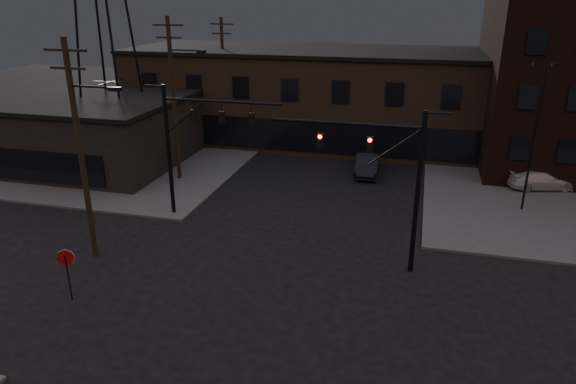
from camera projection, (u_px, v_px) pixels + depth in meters
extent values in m
plane|color=black|center=(257.00, 301.00, 22.79)|extent=(140.00, 140.00, 0.00)
cube|color=#474744|center=(105.00, 141.00, 47.87)|extent=(30.00, 30.00, 0.15)
cube|color=#503B2A|center=(351.00, 98.00, 46.67)|extent=(40.00, 12.00, 8.00)
cube|color=black|center=(80.00, 132.00, 41.11)|extent=(16.00, 12.00, 5.00)
cylinder|color=black|center=(417.00, 195.00, 23.89)|extent=(0.24, 0.24, 8.00)
cylinder|color=black|center=(346.00, 123.00, 23.58)|extent=(7.00, 0.14, 0.14)
cube|color=#FF140C|center=(370.00, 144.00, 23.63)|extent=(0.28, 0.22, 0.70)
cube|color=#FF140C|center=(320.00, 141.00, 24.18)|extent=(0.28, 0.22, 0.70)
cylinder|color=black|center=(169.00, 152.00, 30.50)|extent=(0.24, 0.24, 8.00)
cylinder|color=black|center=(221.00, 102.00, 28.52)|extent=(7.00, 0.14, 0.14)
cube|color=black|center=(193.00, 116.00, 29.26)|extent=(0.28, 0.22, 0.70)
cube|color=black|center=(222.00, 117.00, 28.85)|extent=(0.28, 0.22, 0.70)
cube|color=black|center=(252.00, 119.00, 28.43)|extent=(0.28, 0.22, 0.70)
cylinder|color=black|center=(69.00, 278.00, 22.49)|extent=(0.06, 0.06, 2.20)
cylinder|color=maroon|center=(65.00, 258.00, 22.15)|extent=(0.72, 0.33, 0.76)
cylinder|color=black|center=(81.00, 154.00, 24.90)|extent=(0.28, 0.28, 11.00)
cube|color=black|center=(65.00, 50.00, 23.15)|extent=(2.20, 0.12, 0.12)
cube|color=black|center=(68.00, 68.00, 23.43)|extent=(1.80, 0.12, 0.12)
cube|color=black|center=(115.00, 89.00, 23.19)|extent=(0.60, 0.25, 0.18)
cylinder|color=black|center=(174.00, 102.00, 35.89)|extent=(0.28, 0.28, 11.50)
cube|color=black|center=(168.00, 25.00, 34.05)|extent=(2.20, 0.12, 0.12)
cube|color=black|center=(169.00, 37.00, 34.34)|extent=(1.80, 0.12, 0.12)
cube|color=black|center=(201.00, 51.00, 34.09)|extent=(0.60, 0.25, 0.18)
cylinder|color=black|center=(224.00, 80.00, 47.06)|extent=(0.28, 0.28, 11.00)
cube|color=black|center=(221.00, 24.00, 45.31)|extent=(2.20, 0.12, 0.12)
cube|color=black|center=(222.00, 33.00, 45.60)|extent=(1.80, 0.12, 0.12)
cylinder|color=black|center=(533.00, 142.00, 30.76)|extent=(0.14, 0.14, 9.00)
cube|color=black|center=(537.00, 64.00, 29.25)|extent=(0.50, 0.28, 0.18)
cube|color=black|center=(557.00, 65.00, 29.02)|extent=(0.50, 0.28, 0.18)
imported|color=black|center=(540.00, 169.00, 37.17)|extent=(4.82, 2.15, 1.61)
imported|color=silver|center=(541.00, 180.00, 35.52)|extent=(4.72, 2.84, 1.28)
imported|color=black|center=(367.00, 164.00, 38.94)|extent=(1.95, 4.78, 1.54)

